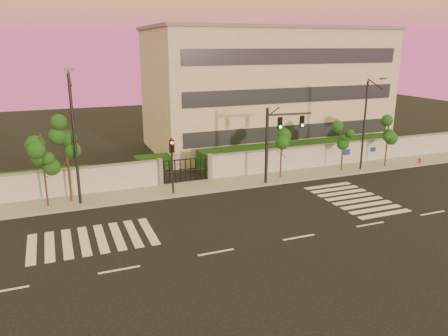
{
  "coord_description": "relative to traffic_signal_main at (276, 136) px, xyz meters",
  "views": [
    {
      "loc": [
        -12.31,
        -19.48,
        10.46
      ],
      "look_at": [
        -2.16,
        6.0,
        2.73
      ],
      "focal_mm": 35.0,
      "sensor_mm": 36.0,
      "label": 1
    }
  ],
  "objects": [
    {
      "name": "ground",
      "position": [
        -3.46,
        -9.43,
        -3.78
      ],
      "size": [
        120.0,
        120.0,
        0.0
      ],
      "primitive_type": "plane",
      "color": "black",
      "rests_on": "ground"
    },
    {
      "name": "sidewalk",
      "position": [
        -3.46,
        1.07,
        -3.71
      ],
      "size": [
        60.0,
        3.0,
        0.15
      ],
      "primitive_type": "cube",
      "color": "gray",
      "rests_on": "ground"
    },
    {
      "name": "perimeter_wall",
      "position": [
        -3.36,
        2.57,
        -2.71
      ],
      "size": [
        60.0,
        0.36,
        2.2
      ],
      "color": "#AFB2B7",
      "rests_on": "ground"
    },
    {
      "name": "hedge_row",
      "position": [
        -2.3,
        5.31,
        -2.97
      ],
      "size": [
        41.0,
        4.25,
        1.8
      ],
      "color": "#153710",
      "rests_on": "ground"
    },
    {
      "name": "institutional_building",
      "position": [
        5.54,
        12.56,
        2.37
      ],
      "size": [
        24.4,
        12.4,
        12.25
      ],
      "color": "#BAB49D",
      "rests_on": "ground"
    },
    {
      "name": "road_markings",
      "position": [
        -5.05,
        -5.67,
        -3.77
      ],
      "size": [
        57.0,
        7.62,
        0.02
      ],
      "color": "silver",
      "rests_on": "ground"
    },
    {
      "name": "street_tree_b",
      "position": [
        -16.54,
        0.74,
        -0.07
      ],
      "size": [
        1.57,
        1.25,
        5.05
      ],
      "color": "#382314",
      "rests_on": "ground"
    },
    {
      "name": "street_tree_c",
      "position": [
        -15.04,
        1.28,
        0.6
      ],
      "size": [
        1.64,
        1.31,
        5.96
      ],
      "color": "#382314",
      "rests_on": "ground"
    },
    {
      "name": "street_tree_d",
      "position": [
        1.05,
        0.9,
        -0.84
      ],
      "size": [
        1.56,
        1.24,
        3.99
      ],
      "color": "#382314",
      "rests_on": "ground"
    },
    {
      "name": "street_tree_e",
      "position": [
        6.82,
        0.67,
        -0.65
      ],
      "size": [
        1.37,
        1.09,
        4.26
      ],
      "color": "#382314",
      "rests_on": "ground"
    },
    {
      "name": "street_tree_f",
      "position": [
        11.35,
        0.52,
        -0.4
      ],
      "size": [
        1.54,
        1.23,
        4.59
      ],
      "color": "#382314",
      "rests_on": "ground"
    },
    {
      "name": "traffic_signal_main",
      "position": [
        0.0,
        0.0,
        0.0
      ],
      "size": [
        3.78,
        0.55,
        5.99
      ],
      "rotation": [
        0.0,
        0.0,
        -0.11
      ],
      "color": "black",
      "rests_on": "ground"
    },
    {
      "name": "traffic_signal_secondary",
      "position": [
        -8.13,
        0.19,
        -1.12
      ],
      "size": [
        0.33,
        0.33,
        4.2
      ],
      "rotation": [
        0.0,
        0.0,
        0.2
      ],
      "color": "black",
      "rests_on": "ground"
    },
    {
      "name": "streetlight_west",
      "position": [
        -14.52,
        0.34,
        1.18
      ],
      "size": [
        0.55,
        2.21,
        9.19
      ],
      "color": "black",
      "rests_on": "ground"
    },
    {
      "name": "streetlight_east",
      "position": [
        8.59,
        0.22,
        0.56
      ],
      "size": [
        0.48,
        1.93,
        8.04
      ],
      "color": "black",
      "rests_on": "ground"
    },
    {
      "name": "fire_hydrant",
      "position": [
        14.91,
        0.07,
        -3.45
      ],
      "size": [
        0.27,
        0.25,
        0.67
      ],
      "rotation": [
        0.0,
        0.0,
        0.38
      ],
      "color": "red",
      "rests_on": "ground"
    }
  ]
}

